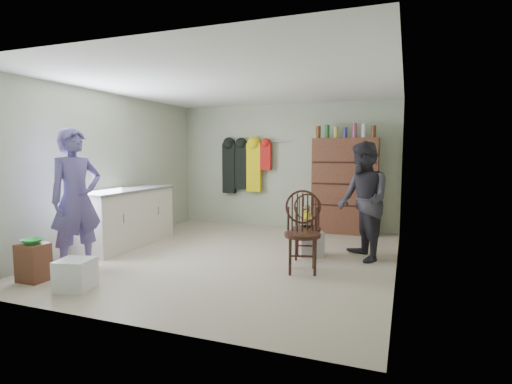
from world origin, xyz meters
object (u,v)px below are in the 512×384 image
at_px(counter, 127,217).
at_px(chair_front, 307,222).
at_px(dresser, 345,185).
at_px(chair_far, 302,228).

xyz_separation_m(counter, chair_front, (2.95, 0.31, 0.05)).
height_order(counter, dresser, dresser).
height_order(counter, chair_front, counter).
distance_m(counter, dresser, 3.96).
height_order(chair_front, chair_far, chair_far).
relative_size(chair_front, chair_far, 0.89).
bearing_deg(counter, chair_far, -6.40).
distance_m(counter, chair_front, 2.97).
xyz_separation_m(counter, dresser, (3.20, 2.30, 0.44)).
relative_size(counter, chair_front, 1.99).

